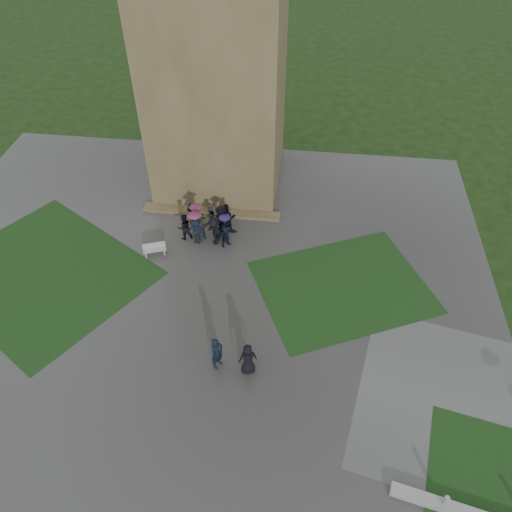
# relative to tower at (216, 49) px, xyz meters

# --- Properties ---
(ground) EXTENTS (120.00, 120.00, 0.00)m
(ground) POSITION_rel_tower_xyz_m (0.00, -15.00, -9.00)
(ground) COLOR black
(plaza) EXTENTS (34.00, 34.00, 0.02)m
(plaza) POSITION_rel_tower_xyz_m (0.00, -13.00, -8.99)
(plaza) COLOR #343432
(plaza) RESTS_ON ground
(lawn_inset_left) EXTENTS (14.10, 13.46, 0.01)m
(lawn_inset_left) POSITION_rel_tower_xyz_m (-8.50, -11.00, -8.97)
(lawn_inset_left) COLOR black
(lawn_inset_left) RESTS_ON plaza
(lawn_inset_right) EXTENTS (11.12, 10.15, 0.01)m
(lawn_inset_right) POSITION_rel_tower_xyz_m (8.50, -10.00, -8.97)
(lawn_inset_right) COLOR black
(lawn_inset_right) RESTS_ON plaza
(tower) EXTENTS (8.00, 8.00, 18.00)m
(tower) POSITION_rel_tower_xyz_m (0.00, 0.00, 0.00)
(tower) COLOR brown
(tower) RESTS_ON ground
(tower_plinth) EXTENTS (9.00, 0.80, 0.22)m
(tower_plinth) POSITION_rel_tower_xyz_m (0.00, -4.40, -8.87)
(tower_plinth) COLOR brown
(tower_plinth) RESTS_ON plaza
(bench) EXTENTS (1.41, 0.87, 0.78)m
(bench) POSITION_rel_tower_xyz_m (-2.61, -8.65, -8.58)
(bench) COLOR #A5A5A1
(bench) RESTS_ON plaza
(visitor_cluster) EXTENTS (3.80, 3.10, 2.58)m
(visitor_cluster) POSITION_rel_tower_xyz_m (0.17, -6.52, -7.97)
(visitor_cluster) COLOR black
(visitor_cluster) RESTS_ON plaza
(pedestrian_mid) EXTENTS (0.76, 0.85, 1.95)m
(pedestrian_mid) POSITION_rel_tower_xyz_m (2.48, -15.93, -8.01)
(pedestrian_mid) COLOR black
(pedestrian_mid) RESTS_ON plaza
(pedestrian_near) EXTENTS (1.05, 0.87, 1.84)m
(pedestrian_near) POSITION_rel_tower_xyz_m (3.97, -16.03, -8.06)
(pedestrian_near) COLOR black
(pedestrian_near) RESTS_ON plaza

